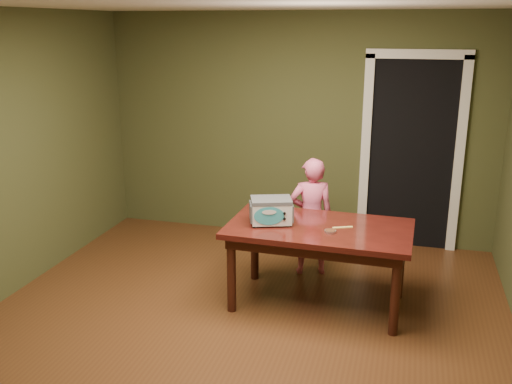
% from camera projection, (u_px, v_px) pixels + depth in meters
% --- Properties ---
extents(floor, '(5.00, 5.00, 0.00)m').
position_uv_depth(floor, '(233.00, 338.00, 4.63)').
color(floor, '#532F17').
rests_on(floor, ground).
extents(room_shell, '(4.52, 5.02, 2.61)m').
position_uv_depth(room_shell, '(230.00, 131.00, 4.14)').
color(room_shell, '#3F4525').
rests_on(room_shell, ground).
extents(doorway, '(1.10, 0.66, 2.25)m').
position_uv_depth(doorway, '(411.00, 150.00, 6.57)').
color(doorway, black).
rests_on(doorway, ground).
extents(dining_table, '(1.62, 0.94, 0.75)m').
position_uv_depth(dining_table, '(319.00, 237.00, 5.02)').
color(dining_table, '#35100C').
rests_on(dining_table, floor).
extents(toy_oven, '(0.43, 0.35, 0.23)m').
position_uv_depth(toy_oven, '(271.00, 210.00, 5.03)').
color(toy_oven, '#4C4F54').
rests_on(toy_oven, dining_table).
extents(baking_pan, '(0.10, 0.10, 0.02)m').
position_uv_depth(baking_pan, '(330.00, 231.00, 4.84)').
color(baking_pan, silver).
rests_on(baking_pan, dining_table).
extents(spatula, '(0.17, 0.10, 0.01)m').
position_uv_depth(spatula, '(343.00, 227.00, 4.95)').
color(spatula, '#FFDF6E').
rests_on(spatula, dining_table).
extents(child, '(0.50, 0.41, 1.20)m').
position_uv_depth(child, '(311.00, 217.00, 5.70)').
color(child, '#E9608B').
rests_on(child, floor).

